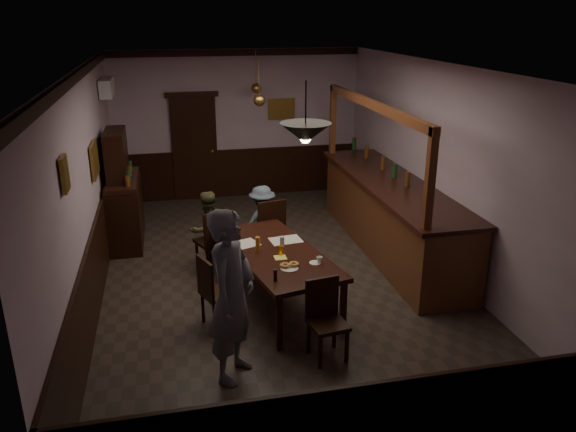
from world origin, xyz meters
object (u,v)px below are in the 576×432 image
object	(u,v)px
coffee_cup	(319,260)
pendant_brass_mid	(259,100)
person_seated_left	(207,229)
person_standing	(232,296)
sideboard	(123,199)
chair_side	(214,289)
pendant_brass_far	(256,88)
person_seated_right	(262,221)
chair_far_left	(214,238)
chair_near	(325,315)
dining_table	(276,256)
pendant_iron	(305,133)
soda_can	(281,250)
chair_far_right	(269,228)
bar_counter	(391,214)

from	to	relation	value
coffee_cup	pendant_brass_mid	bearing A→B (deg)	80.73
person_seated_left	coffee_cup	world-z (taller)	person_seated_left
person_standing	sideboard	bearing A→B (deg)	48.69
chair_side	pendant_brass_far	xyz separation A→B (m)	(1.32, 4.60, 1.79)
person_standing	pendant_brass_far	world-z (taller)	pendant_brass_far
person_seated_left	person_seated_right	size ratio (longest dim) A/B	1.03
chair_far_left	chair_near	xyz separation A→B (m)	(1.00, -2.43, -0.04)
dining_table	chair_near	bearing A→B (deg)	-77.05
chair_side	person_seated_left	world-z (taller)	person_seated_left
chair_near	dining_table	bearing A→B (deg)	94.55
chair_near	person_standing	distance (m)	1.15
pendant_brass_mid	coffee_cup	bearing A→B (deg)	-86.57
dining_table	person_seated_right	world-z (taller)	person_seated_right
person_standing	person_seated_right	size ratio (longest dim) A/B	1.64
pendant_iron	soda_can	bearing A→B (deg)	101.79
pendant_iron	chair_side	bearing A→B (deg)	160.23
person_seated_right	pendant_iron	distance (m)	3.04
chair_far_left	chair_far_right	size ratio (longest dim) A/B	0.96
sideboard	chair_far_left	bearing A→B (deg)	-47.82
person_seated_left	sideboard	world-z (taller)	sideboard
chair_near	pendant_iron	world-z (taller)	pendant_iron
chair_far_right	person_seated_right	world-z (taller)	person_seated_right
chair_far_left	sideboard	world-z (taller)	sideboard
dining_table	pendant_brass_mid	xyz separation A→B (m)	(0.26, 2.67, 1.61)
chair_near	pendant_brass_far	distance (m)	5.77
chair_far_left	sideboard	xyz separation A→B (m)	(-1.35, 1.49, 0.22)
person_seated_right	soda_can	world-z (taller)	person_seated_right
dining_table	pendant_iron	world-z (taller)	pendant_iron
dining_table	sideboard	distance (m)	3.34
chair_far_right	pendant_brass_far	distance (m)	3.36
pendant_brass_mid	chair_far_left	bearing A→B (deg)	-122.26
chair_near	soda_can	bearing A→B (deg)	94.06
person_seated_right	coffee_cup	distance (m)	2.13
chair_far_right	pendant_brass_mid	world-z (taller)	pendant_brass_mid
pendant_iron	chair_near	bearing A→B (deg)	-76.68
person_standing	soda_can	bearing A→B (deg)	0.52
chair_far_left	person_seated_left	distance (m)	0.28
person_seated_right	coffee_cup	size ratio (longest dim) A/B	14.33
dining_table	chair_near	xyz separation A→B (m)	(0.30, -1.29, -0.18)
chair_far_left	person_standing	size ratio (longest dim) A/B	0.52
coffee_cup	pendant_brass_far	size ratio (longest dim) A/B	0.10
person_seated_left	pendant_brass_mid	distance (m)	2.36
coffee_cup	bar_counter	world-z (taller)	bar_counter
chair_side	person_seated_right	world-z (taller)	person_seated_right
dining_table	chair_near	world-z (taller)	chair_near
person_seated_right	sideboard	distance (m)	2.39
person_seated_right	pendant_iron	world-z (taller)	pendant_iron
chair_far_right	soda_can	bearing A→B (deg)	74.53
chair_side	coffee_cup	xyz separation A→B (m)	(1.30, -0.07, 0.29)
person_standing	soda_can	world-z (taller)	person_standing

